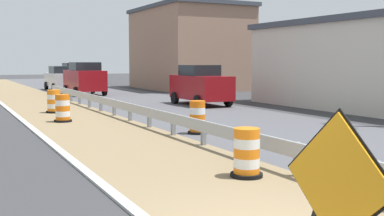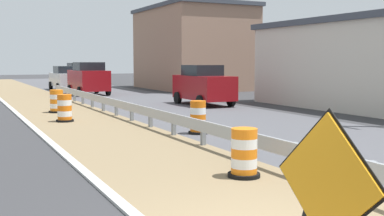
# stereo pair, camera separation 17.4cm
# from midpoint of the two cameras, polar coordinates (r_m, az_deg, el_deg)

# --- Properties ---
(guardrail_median) EXTENTS (0.18, 52.55, 0.71)m
(guardrail_median) POSITION_cam_midpoint_polar(r_m,az_deg,el_deg) (9.20, 16.27, -6.05)
(guardrail_median) COLOR #999EA3
(guardrail_median) RESTS_ON ground
(warning_sign_diamond) EXTENTS (0.17, 1.48, 1.87)m
(warning_sign_diamond) POSITION_cam_midpoint_polar(r_m,az_deg,el_deg) (5.25, 16.60, -9.10)
(warning_sign_diamond) COLOR black
(warning_sign_diamond) RESTS_ON ground
(traffic_barrel_nearest) EXTENTS (0.66, 0.66, 0.99)m
(traffic_barrel_nearest) POSITION_cam_midpoint_polar(r_m,az_deg,el_deg) (9.79, 6.71, -5.59)
(traffic_barrel_nearest) COLOR orange
(traffic_barrel_nearest) RESTS_ON ground
(traffic_barrel_close) EXTENTS (0.63, 0.63, 1.07)m
(traffic_barrel_close) POSITION_cam_midpoint_polar(r_m,az_deg,el_deg) (15.42, 1.04, -1.30)
(traffic_barrel_close) COLOR orange
(traffic_barrel_close) RESTS_ON ground
(traffic_barrel_mid) EXTENTS (0.68, 0.68, 1.06)m
(traffic_barrel_mid) POSITION_cam_midpoint_polar(r_m,az_deg,el_deg) (19.10, -14.62, -0.16)
(traffic_barrel_mid) COLOR orange
(traffic_barrel_mid) RESTS_ON ground
(traffic_barrel_far) EXTENTS (0.73, 0.73, 1.04)m
(traffic_barrel_far) POSITION_cam_midpoint_polar(r_m,az_deg,el_deg) (22.57, -15.55, 0.65)
(traffic_barrel_far) COLOR orange
(traffic_barrel_far) RESTS_ON ground
(car_lead_near_lane) EXTENTS (2.24, 4.20, 2.24)m
(car_lead_near_lane) POSITION_cam_midpoint_polar(r_m,az_deg,el_deg) (33.98, -12.04, 3.44)
(car_lead_near_lane) COLOR maroon
(car_lead_near_lane) RESTS_ON ground
(car_trailing_near_lane) EXTENTS (2.01, 4.12, 2.12)m
(car_trailing_near_lane) POSITION_cam_midpoint_polar(r_m,az_deg,el_deg) (25.48, 1.55, 2.73)
(car_trailing_near_lane) COLOR maroon
(car_trailing_near_lane) RESTS_ON ground
(car_lead_far_lane) EXTENTS (2.18, 4.63, 1.92)m
(car_lead_far_lane) POSITION_cam_midpoint_polar(r_m,az_deg,el_deg) (39.63, -14.54, 3.46)
(car_lead_far_lane) COLOR silver
(car_lead_far_lane) RESTS_ON ground
(car_mid_far_lane) EXTENTS (2.08, 4.59, 2.12)m
(car_mid_far_lane) POSITION_cam_midpoint_polar(r_m,az_deg,el_deg) (51.43, -13.35, 4.05)
(car_mid_far_lane) COLOR #195128
(car_mid_far_lane) RESTS_ON ground
(roadside_shop_far) EXTENTS (7.10, 10.74, 6.79)m
(roadside_shop_far) POSITION_cam_midpoint_polar(r_m,az_deg,el_deg) (40.30, 0.21, 7.14)
(roadside_shop_far) COLOR #93705B
(roadside_shop_far) RESTS_ON ground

